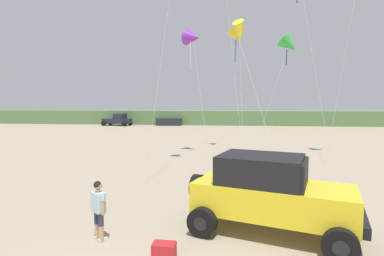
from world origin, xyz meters
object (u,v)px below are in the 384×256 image
Objects in this scene: jeep at (270,192)px; kite_pink_ribbon at (238,36)px; person_watching at (99,207)px; cooler_box at (164,251)px; distant_sedan at (169,122)px; kite_orange_streamer at (239,26)px; distant_pickup at (118,120)px; kite_purple_stunt at (193,37)px; kite_black_sled at (289,45)px.

jeep is 10.71m from kite_pink_ribbon.
jeep is 3.01× the size of person_watching.
cooler_box is 0.07× the size of kite_pink_ribbon.
kite_orange_streamer reaches higher than distant_sedan.
distant_pickup is 36.34m from kite_pink_ribbon.
cooler_box is at bearing -101.07° from kite_pink_ribbon.
kite_pink_ribbon is at bearing 67.64° from person_watching.
kite_black_sled is at bearing -24.92° from kite_purple_stunt.
kite_black_sled reaches higher than jeep.
kite_orange_streamer is (10.26, -29.28, 8.00)m from distant_sedan.
kite_pink_ribbon is (2.04, 10.44, 7.27)m from cooler_box.
kite_black_sled is 0.88× the size of kite_orange_streamer.
kite_black_sled is (2.39, 10.23, 6.00)m from jeep.
distant_pickup reaches higher than distant_sedan.
kite_orange_streamer reaches higher than jeep.
distant_pickup is (-16.42, 41.05, 0.75)m from cooler_box.
kite_pink_ribbon is at bearing -55.39° from kite_purple_stunt.
distant_sedan is (-8.08, 42.31, 0.41)m from cooler_box.
kite_pink_ribbon is at bearing 94.54° from jeep.
jeep reaches higher than cooler_box.
distant_sedan is 32.04m from kite_orange_streamer.
person_watching is at bearing -112.36° from kite_pink_ribbon.
distant_sedan is at bearing 102.33° from cooler_box.
cooler_box is at bearing -20.11° from person_watching.
jeep is 4.81m from person_watching.
kite_purple_stunt is 1.01× the size of kite_orange_streamer.
cooler_box is at bearing -86.13° from kite_purple_stunt.
distant_sedan is 0.52× the size of kite_pink_ribbon.
distant_pickup is (-19.15, 39.28, -0.26)m from jeep.
kite_pink_ribbon is (10.12, -31.87, 6.86)m from distant_sedan.
kite_purple_stunt is (-1.00, 14.85, 8.18)m from cooler_box.
kite_orange_streamer reaches higher than person_watching.
kite_orange_streamer is (-2.94, 1.02, 1.41)m from kite_black_sled.
distant_sedan reaches higher than cooler_box.
kite_pink_ribbon is (-3.08, -1.57, 0.26)m from kite_black_sled.
distant_pickup reaches higher than person_watching.
distant_pickup is at bearing 123.57° from kite_orange_streamer.
jeep is at bearing 12.71° from person_watching.
cooler_box is at bearing -83.09° from distant_sedan.
distant_pickup is at bearing 126.55° from kite_black_sled.
kite_purple_stunt is 5.44m from kite_pink_ribbon.
jeep reaches higher than person_watching.
kite_purple_stunt is at bearing -59.53° from distant_pickup.
kite_orange_streamer is (2.18, 13.03, 8.41)m from cooler_box.
person_watching is at bearing -167.29° from jeep.
jeep is at bearing -78.97° from distant_sedan.
kite_orange_streamer is (4.14, 12.31, 7.67)m from person_watching.
distant_pickup is 0.60× the size of kite_pink_ribbon.
distant_sedan is at bearing 98.37° from person_watching.
jeep is 0.63× the size of kite_black_sled.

